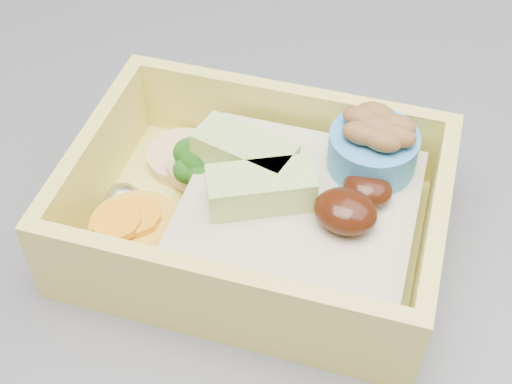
% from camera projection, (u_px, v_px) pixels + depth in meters
% --- Properties ---
extents(bento_box, '(0.21, 0.17, 0.07)m').
position_uv_depth(bento_box, '(268.00, 207.00, 0.39)').
color(bento_box, '#EDE262').
rests_on(bento_box, island).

